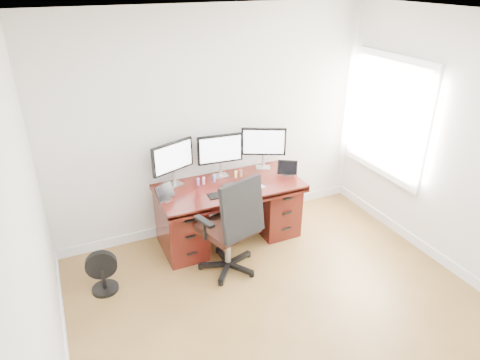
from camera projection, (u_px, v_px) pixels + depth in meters
name	position (u px, v px, depth m)	size (l,w,h in m)	color
ground	(309.00, 341.00, 3.85)	(4.50, 4.50, 0.00)	brown
back_wall	(214.00, 125.00, 5.09)	(4.00, 0.10, 2.70)	silver
desk	(229.00, 210.00, 5.17)	(1.70, 0.80, 0.75)	#44120D
office_chair	(231.00, 241.00, 4.60)	(0.77, 0.77, 1.16)	black
floor_fan	(103.00, 272.00, 4.37)	(0.33, 0.27, 0.47)	black
monitor_left	(173.00, 158.00, 4.84)	(0.53, 0.23, 0.53)	silver
monitor_center	(220.00, 150.00, 5.06)	(0.55, 0.16, 0.53)	silver
monitor_right	(264.00, 143.00, 5.27)	(0.51, 0.28, 0.53)	silver
tablet_left	(165.00, 193.00, 4.62)	(0.24, 0.18, 0.19)	silver
tablet_right	(288.00, 169.00, 5.19)	(0.24, 0.18, 0.19)	silver
keyboard	(241.00, 192.00, 4.82)	(0.30, 0.13, 0.01)	silver
trackpad	(257.00, 187.00, 4.94)	(0.14, 0.14, 0.01)	#B8BBC0
drawing_tablet	(219.00, 195.00, 4.75)	(0.23, 0.15, 0.01)	black
phone	(228.00, 185.00, 4.98)	(0.14, 0.07, 0.01)	black
figurine_purple	(198.00, 181.00, 4.96)	(0.04, 0.04, 0.09)	#9A5EDB
figurine_pink	(204.00, 180.00, 4.99)	(0.04, 0.04, 0.09)	pink
figurine_blue	(214.00, 178.00, 5.04)	(0.04, 0.04, 0.09)	#5E7AE5
figurine_yellow	(236.00, 174.00, 5.14)	(0.04, 0.04, 0.09)	#D6D567
figurine_brown	(241.00, 173.00, 5.17)	(0.04, 0.04, 0.09)	olive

